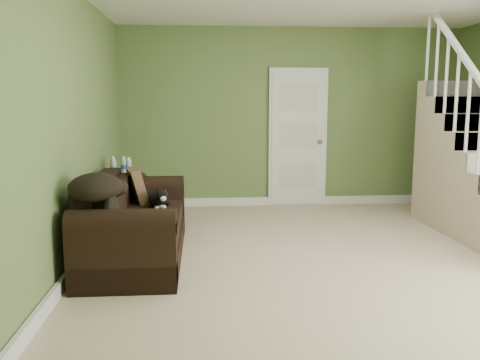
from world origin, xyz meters
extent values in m
cube|color=tan|center=(0.00, 0.00, 0.00)|extent=(5.00, 5.50, 0.01)
cube|color=#5F7840|center=(0.00, 2.75, 1.30)|extent=(5.00, 0.04, 2.60)
cube|color=#5F7840|center=(-2.50, 0.00, 1.30)|extent=(0.04, 5.50, 2.60)
cube|color=white|center=(0.00, 2.72, 0.06)|extent=(5.00, 0.04, 0.12)
cube|color=white|center=(-2.47, 0.00, 0.06)|extent=(0.04, 5.50, 0.12)
cube|color=white|center=(0.10, 2.71, 1.01)|extent=(0.86, 0.05, 2.02)
cube|color=white|center=(0.10, 2.69, 1.00)|extent=(0.78, 0.04, 1.96)
sphere|color=olive|center=(0.42, 2.65, 0.95)|extent=(0.07, 0.07, 0.07)
cylinder|color=white|center=(1.55, 0.35, 1.25)|extent=(0.04, 0.04, 0.90)
cylinder|color=white|center=(1.55, 0.62, 1.45)|extent=(0.04, 0.04, 0.90)
cylinder|color=white|center=(1.55, 0.89, 1.65)|extent=(0.04, 0.04, 0.90)
cube|color=tan|center=(2.00, 1.16, 0.70)|extent=(1.00, 0.27, 1.40)
cylinder|color=white|center=(1.55, 1.16, 1.85)|extent=(0.04, 0.04, 0.90)
cube|color=tan|center=(2.00, 1.43, 0.80)|extent=(1.00, 0.27, 1.60)
cylinder|color=white|center=(1.55, 1.43, 2.05)|extent=(0.04, 0.04, 0.90)
cube|color=tan|center=(2.00, 1.70, 0.90)|extent=(1.00, 0.27, 1.80)
cylinder|color=white|center=(1.55, 1.70, 2.25)|extent=(0.04, 0.04, 0.90)
cube|color=white|center=(1.55, 0.62, 1.90)|extent=(0.06, 2.46, 1.84)
cube|color=black|center=(-1.97, 0.27, 0.12)|extent=(0.88, 2.04, 0.23)
cube|color=black|center=(-1.88, 0.27, 0.33)|extent=(0.67, 1.54, 0.20)
cube|color=black|center=(-1.97, -0.63, 0.29)|extent=(0.88, 0.23, 0.57)
cube|color=black|center=(-1.97, 1.17, 0.29)|extent=(0.88, 0.23, 0.57)
cylinder|color=black|center=(-1.97, -0.63, 0.57)|extent=(0.88, 0.23, 0.23)
cylinder|color=black|center=(-1.97, 1.17, 0.57)|extent=(0.88, 0.23, 0.23)
cube|color=black|center=(-2.32, 0.27, 0.51)|extent=(0.19, 1.57, 0.58)
cube|color=black|center=(-2.17, 0.27, 0.59)|extent=(0.13, 1.52, 0.32)
cube|color=black|center=(-2.25, 1.30, 0.33)|extent=(0.67, 0.67, 0.67)
cylinder|color=silver|center=(-2.34, 1.24, 0.77)|extent=(0.06, 0.06, 0.20)
cylinder|color=#2E5BB4|center=(-2.34, 1.24, 0.77)|extent=(0.07, 0.07, 0.05)
cylinder|color=white|center=(-2.34, 1.24, 0.88)|extent=(0.03, 0.03, 0.03)
cylinder|color=silver|center=(-2.17, 1.28, 0.77)|extent=(0.06, 0.06, 0.20)
cylinder|color=#2E5BB4|center=(-2.17, 1.28, 0.77)|extent=(0.07, 0.07, 0.05)
cylinder|color=white|center=(-2.17, 1.28, 0.88)|extent=(0.03, 0.03, 0.03)
cylinder|color=silver|center=(-2.25, 1.42, 0.77)|extent=(0.06, 0.06, 0.20)
cylinder|color=#2E5BB4|center=(-2.25, 1.42, 0.77)|extent=(0.07, 0.07, 0.05)
cylinder|color=white|center=(-2.25, 1.42, 0.88)|extent=(0.03, 0.03, 0.03)
cylinder|color=silver|center=(-2.37, 1.39, 0.77)|extent=(0.06, 0.06, 0.20)
cylinder|color=#2E5BB4|center=(-2.37, 1.39, 0.77)|extent=(0.07, 0.07, 0.05)
cylinder|color=white|center=(-2.37, 1.39, 0.88)|extent=(0.03, 0.03, 0.03)
ellipsoid|color=black|center=(-1.79, 0.63, 0.53)|extent=(0.29, 0.38, 0.18)
ellipsoid|color=white|center=(-1.79, 0.55, 0.49)|extent=(0.15, 0.17, 0.09)
sphere|color=black|center=(-1.79, 0.45, 0.59)|extent=(0.16, 0.16, 0.12)
ellipsoid|color=white|center=(-1.79, 0.40, 0.57)|extent=(0.08, 0.07, 0.06)
cone|color=black|center=(-1.82, 0.46, 0.66)|extent=(0.06, 0.06, 0.06)
cone|color=black|center=(-1.75, 0.46, 0.66)|extent=(0.06, 0.06, 0.06)
cylinder|color=black|center=(-1.70, 0.76, 0.46)|extent=(0.17, 0.23, 0.03)
ellipsoid|color=gold|center=(-1.76, 0.13, 0.46)|extent=(0.14, 0.17, 0.05)
cube|color=#472A1C|center=(-2.03, 0.91, 0.61)|extent=(0.30, 0.45, 0.42)
ellipsoid|color=black|center=(-2.21, -0.40, 0.83)|extent=(0.49, 0.62, 0.24)
camera|label=1|loc=(-1.32, -4.69, 1.56)|focal=38.00mm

